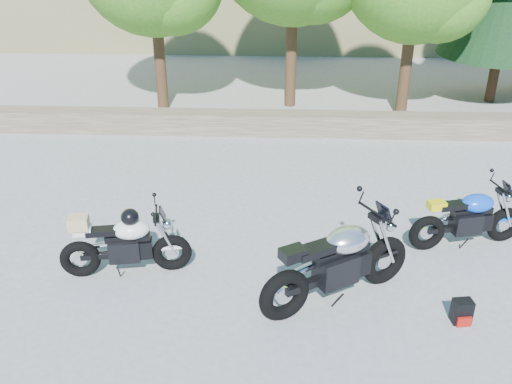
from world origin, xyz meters
TOP-DOWN VIEW (x-y plane):
  - ground at (0.00, 0.00)m, footprint 90.00×90.00m
  - stone_wall at (0.00, 5.50)m, footprint 22.00×0.55m
  - silver_bike at (1.36, -0.67)m, footprint 2.10×1.38m
  - white_bike at (-1.61, -0.19)m, footprint 1.86×0.62m
  - blue_bike at (3.48, 0.80)m, footprint 1.87×0.71m
  - backpack at (2.91, -1.08)m, footprint 0.26×0.24m

SIDE VIEW (x-z plane):
  - ground at x=0.00m, z-range 0.00..0.00m
  - backpack at x=2.91m, z-range -0.01..0.32m
  - stone_wall at x=0.00m, z-range 0.00..0.50m
  - blue_bike at x=3.48m, z-range -0.01..0.94m
  - white_bike at x=-1.61m, z-range -0.01..1.02m
  - silver_bike at x=1.36m, z-range -0.02..1.16m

